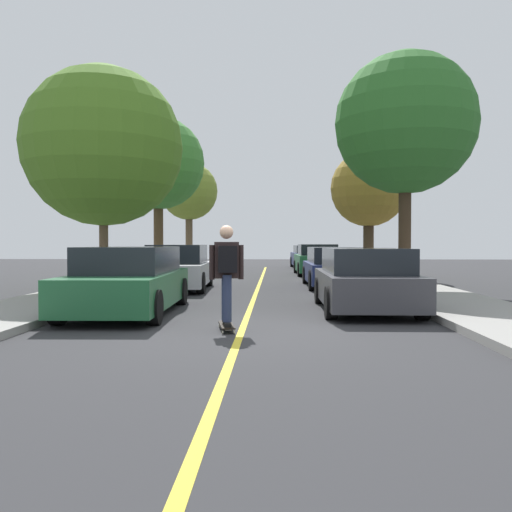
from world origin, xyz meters
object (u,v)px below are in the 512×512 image
object	(u,v)px
parked_car_right_far	(317,260)
street_tree_left_nearest	(103,147)
street_tree_right_nearest	(405,124)
street_tree_left_far	(189,192)
parked_car_right_nearest	(365,280)
skateboarder	(227,269)
skateboard	(227,325)
parked_car_right_near	(333,267)
parked_car_left_nearest	(129,280)
street_tree_right_near	(369,189)
parked_car_left_near	(178,268)
parked_car_right_farthest	(308,257)
street_tree_left_near	(158,164)

from	to	relation	value
parked_car_right_far	street_tree_left_nearest	size ratio (longest dim) A/B	0.68
street_tree_right_nearest	street_tree_left_far	bearing A→B (deg)	121.09
parked_car_right_nearest	skateboarder	world-z (taller)	skateboarder
skateboarder	street_tree_left_far	bearing A→B (deg)	100.79
street_tree_right_nearest	skateboarder	world-z (taller)	street_tree_right_nearest
skateboard	street_tree_left_nearest	bearing A→B (deg)	122.74
street_tree_right_nearest	parked_car_right_nearest	bearing A→B (deg)	-113.11
parked_car_right_nearest	parked_car_right_near	size ratio (longest dim) A/B	0.94
skateboard	street_tree_left_far	bearing A→B (deg)	100.79
parked_car_left_nearest	street_tree_right_near	bearing A→B (deg)	58.33
parked_car_right_nearest	skateboard	bearing A→B (deg)	-135.80
street_tree_right_near	parked_car_left_near	bearing A→B (deg)	-140.91
street_tree_left_nearest	street_tree_right_nearest	bearing A→B (deg)	4.71
parked_car_right_near	street_tree_right_near	world-z (taller)	street_tree_right_near
street_tree_left_far	street_tree_right_near	distance (m)	12.50
parked_car_right_near	parked_car_right_farthest	bearing A→B (deg)	89.99
street_tree_right_near	skateboarder	world-z (taller)	street_tree_right_near
street_tree_left_far	parked_car_left_near	bearing A→B (deg)	-82.19
parked_car_right_near	skateboarder	world-z (taller)	skateboarder
parked_car_left_nearest	parked_car_left_near	world-z (taller)	parked_car_left_near
parked_car_right_nearest	skateboarder	distance (m)	3.90
parked_car_left_near	parked_car_left_nearest	bearing A→B (deg)	-90.01
parked_car_right_nearest	street_tree_right_near	bearing A→B (deg)	79.68
street_tree_left_nearest	parked_car_right_nearest	bearing A→B (deg)	-29.00
parked_car_left_near	skateboarder	xyz separation A→B (m)	(2.26, -7.86, 0.36)
parked_car_right_near	street_tree_left_far	world-z (taller)	street_tree_left_far
street_tree_right_near	street_tree_right_nearest	bearing A→B (deg)	-90.00
street_tree_left_near	street_tree_right_nearest	size ratio (longest dim) A/B	0.96
parked_car_right_far	street_tree_right_nearest	xyz separation A→B (m)	(1.97, -8.69, 4.37)
street_tree_left_nearest	skateboard	size ratio (longest dim) A/B	7.51
parked_car_right_near	skateboard	xyz separation A→B (m)	(-2.77, -9.00, -0.58)
parked_car_right_far	street_tree_right_near	size ratio (longest dim) A/B	0.84
parked_car_right_far	street_tree_left_near	world-z (taller)	street_tree_left_near
parked_car_right_nearest	street_tree_right_nearest	size ratio (longest dim) A/B	0.58
parked_car_right_nearest	parked_car_right_near	distance (m)	6.31
parked_car_right_near	parked_car_right_farthest	distance (m)	13.70
parked_car_right_far	street_tree_right_nearest	size ratio (longest dim) A/B	0.62
parked_car_left_near	street_tree_right_nearest	size ratio (longest dim) A/B	0.61
parked_car_left_near	parked_car_right_near	size ratio (longest dim) A/B	0.98
street_tree_right_near	skateboard	xyz separation A→B (m)	(-4.74, -13.51, -3.64)
parked_car_right_nearest	street_tree_left_near	xyz separation A→B (m)	(-7.00, 11.26, 4.24)
parked_car_right_nearest	parked_car_right_far	xyz separation A→B (m)	(0.00, 13.31, 0.02)
parked_car_right_near	street_tree_left_near	xyz separation A→B (m)	(-7.00, 4.95, 4.24)
parked_car_right_near	parked_car_right_far	bearing A→B (deg)	90.00
parked_car_right_farthest	skateboard	size ratio (longest dim) A/B	5.47
street_tree_left_nearest	skateboarder	bearing A→B (deg)	-57.36
parked_car_right_farthest	street_tree_right_near	xyz separation A→B (m)	(1.97, -9.18, 3.06)
street_tree_right_nearest	parked_car_right_farthest	bearing A→B (deg)	97.29
parked_car_right_farthest	street_tree_left_nearest	bearing A→B (deg)	-113.47
parked_car_left_near	street_tree_left_near	size ratio (longest dim) A/B	0.63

